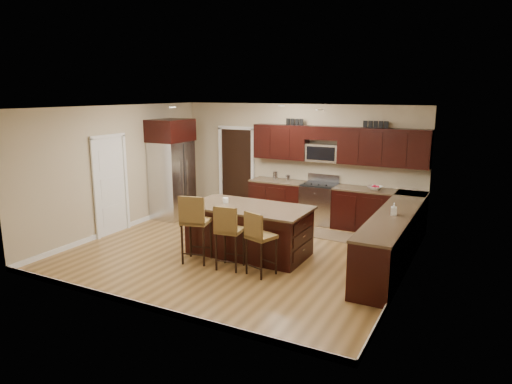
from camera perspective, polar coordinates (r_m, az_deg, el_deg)
The scene contains 23 objects.
floor at distance 8.81m, azimuth -1.88°, elevation -7.31°, with size 6.00×6.00×0.00m, color olive.
ceiling at distance 8.30m, azimuth -2.02°, elevation 10.54°, with size 6.00×6.00×0.00m, color silver.
wall_back at distance 10.89m, azimuth 5.18°, elevation 3.80°, with size 6.00×6.00×0.00m, color tan.
wall_left at distance 10.24m, azimuth -16.77°, elevation 2.77°, with size 5.50×5.50×0.00m, color tan.
wall_right at distance 7.48m, azimuth 18.53°, elevation -0.75°, with size 5.50×5.50×0.00m, color tan.
base_cabinets at distance 9.28m, azimuth 12.89°, elevation -3.60°, with size 4.02×3.96×0.92m.
upper_cabinets at distance 10.33m, azimuth 10.26°, elevation 5.93°, with size 4.00×0.33×0.80m.
range at distance 10.55m, azimuth 7.88°, elevation -1.41°, with size 0.76×0.64×1.11m.
microwave at distance 10.48m, azimuth 8.35°, elevation 4.88°, with size 0.76×0.31×0.40m, color silver.
doorway at distance 11.65m, azimuth -2.42°, elevation 2.81°, with size 0.85×0.03×2.06m, color black.
pantry_door at distance 10.07m, azimuth -17.75°, elevation 0.65°, with size 0.03×0.80×2.04m, color white.
letter_decor at distance 10.33m, azimuth 9.60°, elevation 8.49°, with size 2.20×0.03×0.15m, color black, non-canonical shape.
island at distance 8.51m, azimuth -0.88°, elevation -4.96°, with size 2.25×1.18×0.92m.
stool_left at distance 8.03m, azimuth -7.67°, elevation -3.60°, with size 0.56×0.56×1.23m.
stool_mid at distance 7.70m, azimuth -3.48°, elevation -4.76°, with size 0.47×0.47×1.12m.
stool_right at distance 7.44m, azimuth 0.32°, elevation -5.53°, with size 0.51×0.51×1.08m.
refrigerator at distance 11.00m, azimuth -10.49°, elevation 2.97°, with size 0.79×0.98×2.35m.
floor_mat at distance 9.82m, azimuth 9.34°, elevation -5.33°, with size 1.03×0.68×0.01m, color brown.
fruit_bowl at distance 10.11m, azimuth 14.67°, elevation 0.52°, with size 0.31×0.31×0.08m, color silver.
soap_bottle at distance 8.08m, azimuth 16.85°, elevation -2.05°, with size 0.09×0.10×0.21m, color #B2B2B2.
canister_tall at distance 10.84m, azimuth 2.45°, elevation 2.04°, with size 0.12×0.12×0.20m, color silver.
canister_short at distance 10.72m, azimuth 4.01°, elevation 1.75°, with size 0.11×0.11×0.15m, color silver.
island_jar at distance 8.60m, azimuth -3.82°, elevation -1.06°, with size 0.10×0.10×0.10m, color white.
Camera 1 is at (4.07, -7.22, 2.97)m, focal length 32.00 mm.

